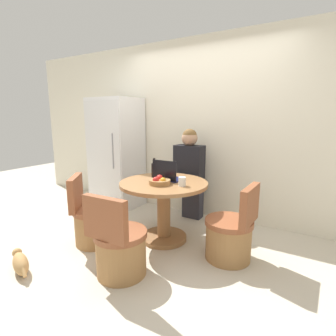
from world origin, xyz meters
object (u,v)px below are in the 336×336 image
object	(u,v)px
dining_table	(164,201)
laptop	(168,176)
fruit_bowl	(160,181)
chair_near_left_corner	(93,222)
refrigerator	(116,153)
chair_near_camera	(120,249)
person_seated	(190,170)
cat	(20,263)
chair_right_side	(230,235)
bottle	(154,170)

from	to	relation	value
dining_table	laptop	distance (m)	0.30
fruit_bowl	chair_near_left_corner	bearing A→B (deg)	-151.25
refrigerator	chair_near_camera	world-z (taller)	refrigerator
chair_near_camera	chair_near_left_corner	world-z (taller)	same
person_seated	cat	distance (m)	2.29
chair_near_camera	fruit_bowl	distance (m)	0.87
laptop	cat	distance (m)	1.77
chair_right_side	chair_near_left_corner	size ratio (longest dim) A/B	1.00
laptop	chair_right_side	bearing A→B (deg)	171.46
bottle	cat	world-z (taller)	bottle
fruit_bowl	cat	bearing A→B (deg)	-125.80
dining_table	cat	distance (m)	1.60
chair_right_side	laptop	xyz separation A→B (m)	(-0.84, 0.13, 0.52)
person_seated	fruit_bowl	bearing A→B (deg)	92.28
dining_table	chair_near_left_corner	distance (m)	0.87
chair_near_left_corner	laptop	xyz separation A→B (m)	(0.67, 0.60, 0.52)
fruit_bowl	dining_table	bearing A→B (deg)	99.84
laptop	bottle	bearing A→B (deg)	-12.70
chair_near_camera	person_seated	bearing A→B (deg)	-90.44
dining_table	laptop	bearing A→B (deg)	92.64
refrigerator	dining_table	xyz separation A→B (m)	(1.34, -0.69, -0.39)
refrigerator	fruit_bowl	bearing A→B (deg)	-30.78
refrigerator	dining_table	size ratio (longest dim) A/B	1.70
chair_right_side	cat	xyz separation A→B (m)	(-1.67, -1.28, -0.17)
cat	fruit_bowl	bearing A→B (deg)	-104.33
fruit_bowl	chair_near_camera	bearing A→B (deg)	-89.43
laptop	bottle	world-z (taller)	laptop
person_seated	fruit_bowl	size ratio (longest dim) A/B	5.42
person_seated	cat	size ratio (longest dim) A/B	3.00
refrigerator	cat	xyz separation A→B (m)	(0.51, -1.99, -0.79)
laptop	dining_table	bearing A→B (deg)	92.64
chair_near_camera	chair_right_side	distance (m)	1.15
dining_table	chair_right_side	xyz separation A→B (m)	(0.84, -0.03, -0.23)
dining_table	fruit_bowl	bearing A→B (deg)	-80.16
dining_table	refrigerator	bearing A→B (deg)	152.83
chair_near_camera	dining_table	bearing A→B (deg)	-90.00
fruit_bowl	chair_right_side	bearing A→B (deg)	6.67
person_seated	fruit_bowl	xyz separation A→B (m)	(0.03, -0.87, 0.03)
chair_right_side	person_seated	bearing A→B (deg)	-130.20
refrigerator	chair_near_camera	size ratio (longest dim) A/B	2.16
bottle	refrigerator	bearing A→B (deg)	154.09
refrigerator	cat	bearing A→B (deg)	-75.53
chair_near_left_corner	bottle	size ratio (longest dim) A/B	3.37
refrigerator	laptop	bearing A→B (deg)	-23.82
chair_near_left_corner	bottle	world-z (taller)	bottle
refrigerator	fruit_bowl	xyz separation A→B (m)	(1.37, -0.81, -0.12)
person_seated	laptop	xyz separation A→B (m)	(0.01, -0.64, 0.05)
chair_right_side	cat	world-z (taller)	chair_right_side
dining_table	chair_right_side	world-z (taller)	chair_right_side
chair_near_left_corner	person_seated	size ratio (longest dim) A/B	0.62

